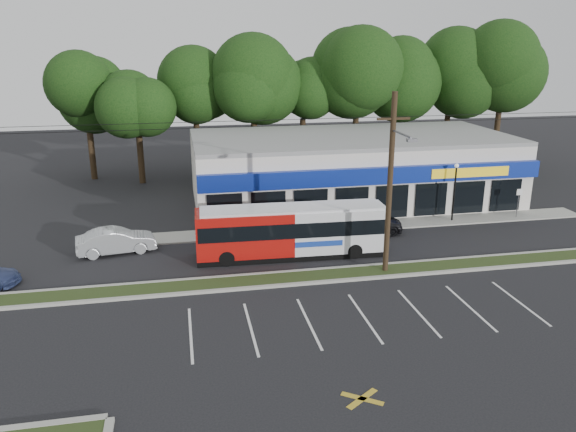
{
  "coord_description": "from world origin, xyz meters",
  "views": [
    {
      "loc": [
        -8.06,
        -26.66,
        12.51
      ],
      "look_at": [
        -1.8,
        5.0,
        2.36
      ],
      "focal_mm": 35.0,
      "sensor_mm": 36.0,
      "label": 1
    }
  ],
  "objects_px": {
    "car_silver": "(116,241)",
    "pedestrian_a": "(342,217)",
    "utility_pole": "(388,179)",
    "sign_post": "(519,198)",
    "car_dark": "(367,222)",
    "metrobus": "(292,230)",
    "lamp_post": "(455,186)",
    "pedestrian_b": "(371,223)"
  },
  "relations": [
    {
      "from": "sign_post",
      "to": "car_silver",
      "type": "height_order",
      "value": "sign_post"
    },
    {
      "from": "car_dark",
      "to": "car_silver",
      "type": "xyz_separation_m",
      "value": [
        -16.22,
        -0.5,
        -0.04
      ]
    },
    {
      "from": "car_dark",
      "to": "pedestrian_a",
      "type": "relative_size",
      "value": 2.61
    },
    {
      "from": "pedestrian_b",
      "to": "metrobus",
      "type": "bearing_deg",
      "value": 57.33
    },
    {
      "from": "lamp_post",
      "to": "car_dark",
      "type": "xyz_separation_m",
      "value": [
        -6.91,
        -1.3,
        -1.85
      ]
    },
    {
      "from": "utility_pole",
      "to": "lamp_post",
      "type": "relative_size",
      "value": 11.76
    },
    {
      "from": "utility_pole",
      "to": "car_dark",
      "type": "height_order",
      "value": "utility_pole"
    },
    {
      "from": "lamp_post",
      "to": "car_silver",
      "type": "relative_size",
      "value": 0.9
    },
    {
      "from": "sign_post",
      "to": "pedestrian_b",
      "type": "distance_m",
      "value": 11.87
    },
    {
      "from": "sign_post",
      "to": "pedestrian_b",
      "type": "height_order",
      "value": "sign_post"
    },
    {
      "from": "car_dark",
      "to": "car_silver",
      "type": "relative_size",
      "value": 1.02
    },
    {
      "from": "pedestrian_a",
      "to": "car_dark",
      "type": "bearing_deg",
      "value": 124.43
    },
    {
      "from": "utility_pole",
      "to": "sign_post",
      "type": "distance_m",
      "value": 15.71
    },
    {
      "from": "car_silver",
      "to": "pedestrian_a",
      "type": "distance_m",
      "value": 14.84
    },
    {
      "from": "lamp_post",
      "to": "pedestrian_a",
      "type": "relative_size",
      "value": 2.32
    },
    {
      "from": "pedestrian_a",
      "to": "sign_post",
      "type": "bearing_deg",
      "value": 159.36
    },
    {
      "from": "utility_pole",
      "to": "sign_post",
      "type": "relative_size",
      "value": 22.47
    },
    {
      "from": "car_silver",
      "to": "pedestrian_a",
      "type": "xyz_separation_m",
      "value": [
        14.77,
        1.5,
        0.14
      ]
    },
    {
      "from": "car_dark",
      "to": "metrobus",
      "type": "bearing_deg",
      "value": 121.88
    },
    {
      "from": "utility_pole",
      "to": "metrobus",
      "type": "distance_m",
      "value": 6.88
    },
    {
      "from": "lamp_post",
      "to": "metrobus",
      "type": "xyz_separation_m",
      "value": [
        -12.66,
        -4.3,
        -1.04
      ]
    },
    {
      "from": "utility_pole",
      "to": "pedestrian_b",
      "type": "bearing_deg",
      "value": 77.05
    },
    {
      "from": "car_silver",
      "to": "pedestrian_b",
      "type": "relative_size",
      "value": 2.67
    },
    {
      "from": "sign_post",
      "to": "pedestrian_b",
      "type": "xyz_separation_m",
      "value": [
        -11.76,
        -1.52,
        -0.67
      ]
    },
    {
      "from": "utility_pole",
      "to": "pedestrian_a",
      "type": "distance_m",
      "value": 8.81
    },
    {
      "from": "sign_post",
      "to": "metrobus",
      "type": "xyz_separation_m",
      "value": [
        -17.66,
        -4.08,
        0.07
      ]
    },
    {
      "from": "metrobus",
      "to": "pedestrian_b",
      "type": "height_order",
      "value": "metrobus"
    },
    {
      "from": "car_silver",
      "to": "utility_pole",
      "type": "bearing_deg",
      "value": -121.45
    },
    {
      "from": "car_dark",
      "to": "pedestrian_a",
      "type": "bearing_deg",
      "value": 59.74
    },
    {
      "from": "lamp_post",
      "to": "pedestrian_a",
      "type": "xyz_separation_m",
      "value": [
        -8.36,
        -0.3,
        -1.75
      ]
    },
    {
      "from": "sign_post",
      "to": "metrobus",
      "type": "distance_m",
      "value": 18.12
    },
    {
      "from": "utility_pole",
      "to": "lamp_post",
      "type": "distance_m",
      "value": 11.67
    },
    {
      "from": "pedestrian_a",
      "to": "pedestrian_b",
      "type": "xyz_separation_m",
      "value": [
        1.6,
        -1.44,
        -0.04
      ]
    },
    {
      "from": "car_dark",
      "to": "car_silver",
      "type": "distance_m",
      "value": 16.23
    },
    {
      "from": "utility_pole",
      "to": "pedestrian_a",
      "type": "height_order",
      "value": "utility_pole"
    },
    {
      "from": "metrobus",
      "to": "car_dark",
      "type": "height_order",
      "value": "metrobus"
    },
    {
      "from": "utility_pole",
      "to": "lamp_post",
      "type": "bearing_deg",
      "value": 43.95
    },
    {
      "from": "car_dark",
      "to": "car_silver",
      "type": "height_order",
      "value": "car_dark"
    },
    {
      "from": "car_silver",
      "to": "metrobus",
      "type": "bearing_deg",
      "value": -112.79
    },
    {
      "from": "sign_post",
      "to": "car_dark",
      "type": "height_order",
      "value": "sign_post"
    },
    {
      "from": "car_dark",
      "to": "sign_post",
      "type": "bearing_deg",
      "value": -80.48
    },
    {
      "from": "car_dark",
      "to": "pedestrian_b",
      "type": "distance_m",
      "value": 0.47
    }
  ]
}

